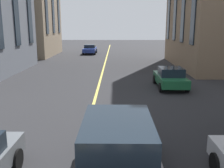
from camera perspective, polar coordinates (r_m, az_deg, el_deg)
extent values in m
cube|color=#D8C64C|center=(18.75, -2.86, -0.09)|extent=(80.00, 0.16, 0.01)
cylinder|color=black|center=(8.38, -20.28, -15.26)|extent=(0.64, 0.22, 0.64)
cylinder|color=black|center=(8.23, 21.95, -15.96)|extent=(0.64, 0.22, 0.64)
cube|color=#1E6038|center=(18.14, 12.59, 1.03)|extent=(3.90, 1.75, 0.55)
cube|color=#19232D|center=(17.86, 12.80, 2.63)|extent=(1.64, 1.54, 0.55)
cylinder|color=black|center=(19.29, 9.34, 1.02)|extent=(0.60, 0.21, 0.60)
cylinder|color=black|center=(19.61, 14.20, 0.99)|extent=(0.60, 0.21, 0.60)
cylinder|color=black|center=(16.81, 10.62, -0.75)|extent=(0.60, 0.21, 0.60)
cylinder|color=black|center=(17.18, 16.15, -0.75)|extent=(0.60, 0.21, 0.60)
cube|color=black|center=(6.87, 1.19, -16.57)|extent=(4.70, 1.95, 0.80)
cube|color=#19232D|center=(6.54, 1.22, -10.82)|extent=(2.59, 1.72, 0.70)
cylinder|color=black|center=(8.48, -5.43, -13.70)|extent=(0.76, 0.27, 0.76)
cylinder|color=black|center=(8.49, 7.61, -13.71)|extent=(0.76, 0.27, 0.76)
cube|color=navy|center=(39.58, -4.86, 7.47)|extent=(4.40, 1.80, 0.55)
cube|color=#19232D|center=(39.75, -4.85, 8.26)|extent=(1.85, 1.58, 0.50)
cylinder|color=black|center=(38.09, -3.76, 6.88)|extent=(0.64, 0.22, 0.64)
cylinder|color=black|center=(38.26, -6.36, 6.85)|extent=(0.64, 0.22, 0.64)
cylinder|color=black|center=(40.97, -3.45, 7.29)|extent=(0.64, 0.22, 0.64)
cylinder|color=black|center=(41.13, -5.87, 7.26)|extent=(0.64, 0.22, 0.64)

